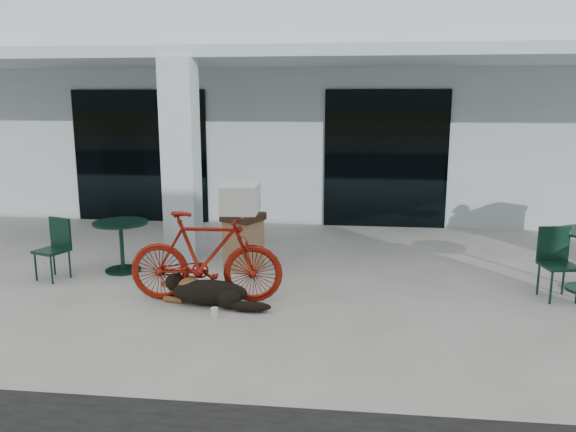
# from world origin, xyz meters

# --- Properties ---
(ground) EXTENTS (80.00, 80.00, 0.00)m
(ground) POSITION_xyz_m (0.00, 0.00, 0.00)
(ground) COLOR beige
(ground) RESTS_ON ground
(building) EXTENTS (22.00, 7.00, 4.50)m
(building) POSITION_xyz_m (0.00, 8.50, 2.25)
(building) COLOR silver
(building) RESTS_ON ground
(storefront_glass_left) EXTENTS (2.80, 0.06, 2.70)m
(storefront_glass_left) POSITION_xyz_m (-3.20, 4.98, 1.35)
(storefront_glass_left) COLOR black
(storefront_glass_left) RESTS_ON ground
(storefront_glass_right) EXTENTS (2.40, 0.06, 2.70)m
(storefront_glass_right) POSITION_xyz_m (1.80, 4.98, 1.35)
(storefront_glass_right) COLOR black
(storefront_glass_right) RESTS_ON ground
(column) EXTENTS (0.50, 0.50, 3.12)m
(column) POSITION_xyz_m (-1.50, 2.30, 1.56)
(column) COLOR silver
(column) RESTS_ON ground
(overhang) EXTENTS (22.00, 2.80, 0.18)m
(overhang) POSITION_xyz_m (0.00, 3.60, 3.21)
(overhang) COLOR silver
(overhang) RESTS_ON column
(bicycle) EXTENTS (1.95, 0.64, 1.16)m
(bicycle) POSITION_xyz_m (-0.64, 0.40, 0.58)
(bicycle) COLOR maroon
(bicycle) RESTS_ON ground
(laundry_basket) EXTENTS (0.46, 0.61, 0.35)m
(laundry_basket) POSITION_xyz_m (-0.19, 0.42, 1.33)
(laundry_basket) COLOR white
(laundry_basket) RESTS_ON bicycle
(dog) EXTENTS (1.14, 0.58, 0.36)m
(dog) POSITION_xyz_m (-0.56, 0.26, 0.18)
(dog) COLOR black
(dog) RESTS_ON ground
(cup_near_dog) EXTENTS (0.11, 0.11, 0.11)m
(cup_near_dog) POSITION_xyz_m (-0.42, -0.10, 0.05)
(cup_near_dog) COLOR white
(cup_near_dog) RESTS_ON ground
(cafe_table_near) EXTENTS (1.06, 1.06, 0.75)m
(cafe_table_near) POSITION_xyz_m (-2.20, 1.49, 0.38)
(cafe_table_near) COLOR #113325
(cafe_table_near) RESTS_ON ground
(cafe_chair_near) EXTENTS (0.51, 0.54, 0.86)m
(cafe_chair_near) POSITION_xyz_m (-3.02, 1.00, 0.43)
(cafe_chair_near) COLOR #113325
(cafe_chair_near) RESTS_ON ground
(cafe_chair_far_a) EXTENTS (0.48, 0.51, 0.91)m
(cafe_chair_far_a) POSITION_xyz_m (3.78, 0.97, 0.46)
(cafe_chair_far_a) COLOR #113325
(cafe_chair_far_a) RESTS_ON ground
(trash_receptacle) EXTENTS (0.67, 0.67, 0.86)m
(trash_receptacle) POSITION_xyz_m (-0.43, 1.80, 0.43)
(trash_receptacle) COLOR #8D6A49
(trash_receptacle) RESTS_ON ground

